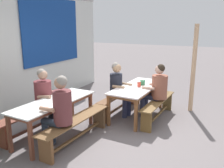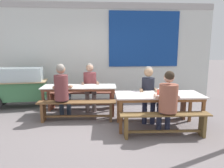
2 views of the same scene
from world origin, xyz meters
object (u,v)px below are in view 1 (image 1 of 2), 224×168
at_px(tissue_box, 142,82).
at_px(person_center_facing, 46,95).
at_px(dining_table_near, 138,89).
at_px(person_near_front, 157,88).
at_px(bench_far_front, 76,127).
at_px(bench_near_front, 158,107).
at_px(dining_table_far, 54,105).
at_px(person_right_near_table, 118,85).
at_px(bench_far_back, 36,117).
at_px(condiment_jar, 139,84).
at_px(person_left_back_turned, 59,109).
at_px(bench_near_back, 118,100).
at_px(wooden_support_post, 193,69).

bearing_deg(tissue_box, person_center_facing, 138.00).
xyz_separation_m(dining_table_near, person_near_front, (0.03, -0.44, 0.07)).
relative_size(bench_far_front, bench_near_front, 1.05).
distance_m(dining_table_far, person_near_front, 2.32).
xyz_separation_m(person_right_near_table, tissue_box, (0.31, -0.48, 0.05)).
height_order(bench_far_back, condiment_jar, condiment_jar).
bearing_deg(person_left_back_turned, person_center_facing, 53.27).
height_order(person_right_near_table, tissue_box, person_right_near_table).
xyz_separation_m(bench_far_back, person_right_near_table, (1.60, -1.11, 0.42)).
bearing_deg(bench_far_back, bench_far_front, -92.93).
bearing_deg(bench_near_back, condiment_jar, -93.05).
height_order(bench_far_back, person_near_front, person_near_front).
relative_size(person_right_near_table, tissue_box, 9.64).
relative_size(dining_table_far, condiment_jar, 14.71).
xyz_separation_m(person_center_facing, condiment_jar, (1.46, -1.51, 0.07)).
height_order(person_left_back_turned, wooden_support_post, wooden_support_post).
relative_size(dining_table_near, person_right_near_table, 1.45).
bearing_deg(condiment_jar, wooden_support_post, -47.76).
relative_size(bench_far_front, person_near_front, 1.42).
distance_m(bench_far_back, person_left_back_turned, 1.10).
bearing_deg(wooden_support_post, bench_far_front, 149.12).
distance_m(bench_near_front, wooden_support_post, 1.36).
distance_m(dining_table_far, bench_near_back, 1.87).
bearing_deg(dining_table_near, condiment_jar, -105.20).
relative_size(dining_table_far, bench_near_front, 1.08).
bearing_deg(person_left_back_turned, person_right_near_table, -5.14).
height_order(bench_far_back, bench_far_front, same).
distance_m(dining_table_far, person_left_back_turned, 0.57).
height_order(dining_table_near, person_left_back_turned, person_left_back_turned).
height_order(person_near_front, wooden_support_post, wooden_support_post).
bearing_deg(dining_table_far, condiment_jar, -31.90).
bearing_deg(person_near_front, bench_near_back, 90.91).
distance_m(condiment_jar, wooden_support_post, 1.45).
bearing_deg(wooden_support_post, person_center_facing, 133.41).
relative_size(dining_table_near, bench_near_back, 1.07).
distance_m(bench_far_back, tissue_box, 2.53).
height_order(dining_table_near, person_right_near_table, person_right_near_table).
xyz_separation_m(dining_table_far, person_left_back_turned, (-0.37, -0.42, 0.10)).
xyz_separation_m(person_right_near_table, wooden_support_post, (1.06, -1.53, 0.34)).
height_order(person_center_facing, wooden_support_post, wooden_support_post).
height_order(person_right_near_table, condiment_jar, person_right_near_table).
relative_size(bench_near_back, condiment_jar, 13.53).
bearing_deg(bench_near_front, bench_far_back, 129.46).
bearing_deg(bench_far_back, condiment_jar, -42.91).
bearing_deg(bench_far_front, person_left_back_turned, 165.63).
relative_size(bench_near_front, person_center_facing, 1.37).
bearing_deg(tissue_box, dining_table_far, 150.93).
bearing_deg(person_center_facing, person_near_front, -51.73).
height_order(person_center_facing, person_near_front, person_near_front).
distance_m(dining_table_far, condiment_jar, 2.04).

